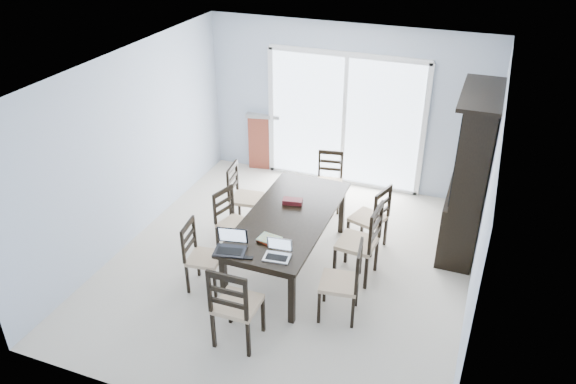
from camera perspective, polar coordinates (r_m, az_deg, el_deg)
name	(u,v)px	position (r m, az deg, el deg)	size (l,w,h in m)	color
floor	(288,264)	(7.41, 0.05, -7.36)	(5.00, 5.00, 0.00)	beige
ceiling	(289,70)	(6.22, 0.06, 12.27)	(5.00, 5.00, 0.00)	white
back_wall	(345,107)	(8.90, 5.85, 8.56)	(4.50, 0.02, 2.60)	#ADBBCF
wall_left	(130,148)	(7.72, -15.79, 4.28)	(0.02, 5.00, 2.60)	#ADBBCF
wall_right	(484,211)	(6.37, 19.33, -1.84)	(0.02, 5.00, 2.60)	#ADBBCF
balcony	(357,159)	(10.32, 6.99, 3.34)	(4.50, 2.00, 0.10)	gray
railing	(372,110)	(10.98, 8.52, 8.28)	(4.50, 0.06, 1.10)	#99999E
dining_table	(288,221)	(7.03, 0.05, -2.95)	(1.00, 2.20, 0.75)	black
china_hutch	(470,176)	(7.59, 17.99, 1.54)	(0.50, 1.38, 2.20)	black
sliding_door	(344,121)	(8.95, 5.75, 7.24)	(2.52, 0.05, 2.18)	silver
chair_left_near	(197,249)	(6.83, -9.19, -5.71)	(0.44, 0.43, 1.03)	black
chair_left_mid	(230,214)	(7.46, -5.96, -2.27)	(0.48, 0.47, 1.01)	black
chair_left_far	(240,189)	(7.97, -4.88, 0.27)	(0.46, 0.45, 1.08)	black
chair_right_near	(348,274)	(6.31, 6.15, -8.29)	(0.49, 0.48, 1.12)	black
chair_right_mid	(366,235)	(6.89, 7.90, -4.35)	(0.50, 0.49, 1.20)	black
chair_right_far	(375,212)	(7.48, 8.80, -2.02)	(0.52, 0.52, 1.09)	black
chair_end_near	(233,299)	(5.90, -5.62, -10.80)	(0.45, 0.47, 1.19)	black
chair_end_far	(330,174)	(8.47, 4.24, 1.86)	(0.44, 0.45, 1.01)	black
laptop_dark	(230,247)	(6.34, -5.94, -5.62)	(0.39, 0.31, 0.24)	black
laptop_silver	(277,254)	(6.21, -1.14, -6.36)	(0.31, 0.23, 0.20)	#B7B7BA
book_stack	(269,239)	(6.51, -1.97, -4.84)	(0.28, 0.23, 0.04)	maroon
cell_phone	(247,258)	(6.25, -4.15, -6.66)	(0.12, 0.06, 0.01)	black
game_box	(293,201)	(7.23, 0.47, -0.96)	(0.25, 0.13, 0.06)	#44120D
hot_tub	(309,126)	(10.22, 2.16, 6.67)	(2.23, 2.07, 1.00)	maroon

